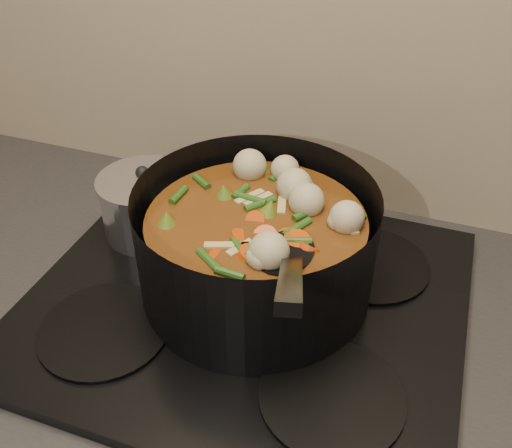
% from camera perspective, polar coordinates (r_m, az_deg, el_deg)
% --- Properties ---
extents(stovetop, '(0.62, 0.54, 0.03)m').
position_cam_1_polar(stovetop, '(0.85, -0.97, -7.67)').
color(stovetop, black).
rests_on(stovetop, counter).
extents(stockpot, '(0.35, 0.44, 0.25)m').
position_cam_1_polar(stockpot, '(0.81, 0.03, -2.31)').
color(stockpot, black).
rests_on(stockpot, stovetop).
extents(saucepan, '(0.15, 0.15, 0.12)m').
position_cam_1_polar(saucepan, '(0.95, -10.87, 1.90)').
color(saucepan, silver).
rests_on(saucepan, stovetop).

